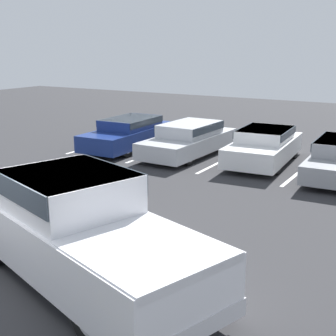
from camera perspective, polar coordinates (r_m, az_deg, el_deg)
The scene contains 9 objects.
ground_plane at distance 9.01m, azimuth -17.58°, elevation -12.66°, with size 60.00×60.00×0.00m, color #2D2D30.
stall_stripe_a at distance 20.01m, azimuth -8.02°, elevation 2.94°, with size 0.12×4.44×0.01m, color white.
stall_stripe_b at distance 18.42m, azimuth -1.14°, elevation 2.06°, with size 0.12×4.44×0.01m, color white.
stall_stripe_c at distance 17.14m, azimuth 6.89°, elevation 1.00°, with size 0.12×4.44×0.01m, color white.
stall_stripe_d at distance 16.26m, azimuth 15.99°, elevation -0.23°, with size 0.12×4.44×0.01m, color white.
pickup_truck at distance 8.25m, azimuth -10.65°, elevation -7.48°, with size 6.06×3.69×1.94m.
parked_sedan_a at distance 18.94m, azimuth -4.67°, elevation 4.40°, with size 1.90×4.84×1.23m.
parked_sedan_b at distance 17.68m, azimuth 2.60°, elevation 3.66°, with size 1.92×4.78×1.22m.
parked_sedan_c at distance 16.75m, azimuth 11.66°, elevation 2.78°, with size 2.08×4.44×1.23m.
Camera 1 is at (6.16, -5.19, 4.04)m, focal length 50.00 mm.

